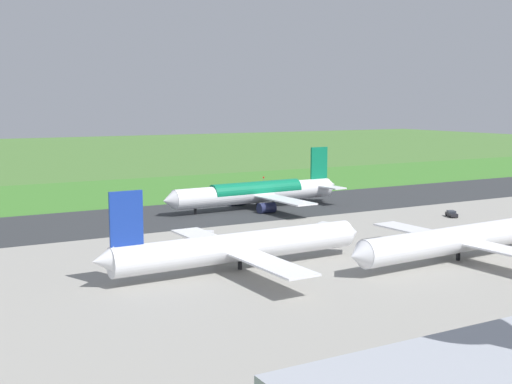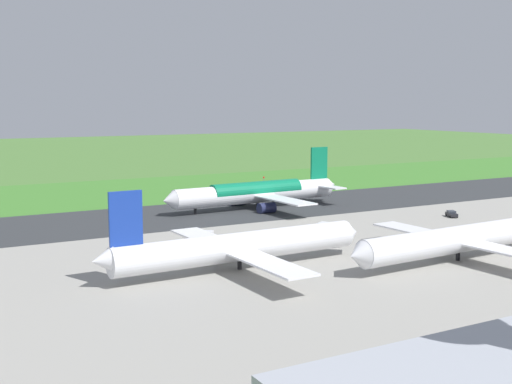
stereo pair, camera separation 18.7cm
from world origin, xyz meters
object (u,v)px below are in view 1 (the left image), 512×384
object	(u,v)px
service_truck_fuel	(200,237)
airliner_main	(257,192)
service_truck_baggage	(325,228)
airliner_parked_far	(238,246)
traffic_cone_orange	(242,184)
airliner_parked_mid	(460,238)
service_car_followme	(117,209)
no_stopping_sign	(264,180)
service_car_ops	(452,214)

from	to	relation	value
service_truck_fuel	airliner_main	bearing A→B (deg)	-133.64
service_truck_fuel	service_truck_baggage	bearing A→B (deg)	170.56
airliner_parked_far	traffic_cone_orange	distance (m)	115.96
service_truck_fuel	traffic_cone_orange	world-z (taller)	service_truck_fuel
airliner_parked_mid	airliner_parked_far	size ratio (longest dim) A/B	0.99
airliner_parked_far	service_car_followme	distance (m)	67.85
airliner_parked_mid	no_stopping_sign	world-z (taller)	airliner_parked_mid
airliner_parked_mid	service_car_followme	xyz separation A→B (m)	(38.11, -81.19, -3.18)
airliner_main	service_truck_baggage	size ratio (longest dim) A/B	8.78
airliner_parked_mid	service_car_ops	size ratio (longest dim) A/B	11.04
service_truck_baggage	no_stopping_sign	world-z (taller)	no_stopping_sign
no_stopping_sign	traffic_cone_orange	xyz separation A→B (m)	(7.64, -1.62, -1.30)
airliner_parked_mid	service_truck_fuel	size ratio (longest dim) A/B	8.43
no_stopping_sign	traffic_cone_orange	world-z (taller)	no_stopping_sign
airliner_main	service_truck_fuel	bearing A→B (deg)	46.36
airliner_main	service_car_followme	distance (m)	37.06
service_car_ops	no_stopping_sign	bearing A→B (deg)	-84.35
service_truck_fuel	airliner_parked_mid	bearing A→B (deg)	134.68
airliner_parked_mid	service_car_followme	size ratio (longest dim) A/B	11.34
no_stopping_sign	airliner_parked_far	bearing A→B (deg)	58.22
airliner_main	service_car_ops	distance (m)	50.31
airliner_parked_far	traffic_cone_orange	size ratio (longest dim) A/B	92.65
airliner_parked_far	service_truck_fuel	size ratio (longest dim) A/B	8.52
service_truck_baggage	traffic_cone_orange	world-z (taller)	service_truck_baggage
service_car_followme	no_stopping_sign	world-z (taller)	no_stopping_sign
service_car_followme	service_car_ops	world-z (taller)	same
service_car_followme	no_stopping_sign	xyz separation A→B (m)	(-62.52, -32.80, 0.73)
no_stopping_sign	traffic_cone_orange	size ratio (longest dim) A/B	4.82
no_stopping_sign	traffic_cone_orange	bearing A→B (deg)	-11.95
service_truck_baggage	service_car_followme	size ratio (longest dim) A/B	1.39
traffic_cone_orange	airliner_main	bearing A→B (deg)	66.72
service_car_ops	service_truck_baggage	bearing A→B (deg)	3.68
service_truck_fuel	service_car_ops	size ratio (longest dim) A/B	1.31
airliner_parked_far	service_truck_baggage	world-z (taller)	airliner_parked_far
airliner_parked_far	service_car_ops	world-z (taller)	airliner_parked_far
service_truck_fuel	traffic_cone_orange	xyz separation A→B (m)	(-51.88, -80.09, -1.13)
service_truck_fuel	service_car_ops	xyz separation A→B (m)	(-67.47, 1.97, -0.56)
service_truck_baggage	service_truck_fuel	world-z (taller)	same
service_truck_baggage	service_car_followme	bearing A→B (deg)	-58.84
airliner_parked_mid	traffic_cone_orange	xyz separation A→B (m)	(-16.77, -115.60, -3.75)
traffic_cone_orange	service_car_followme	bearing A→B (deg)	32.09
airliner_main	service_truck_fuel	distance (m)	46.07
airliner_parked_mid	service_truck_fuel	bearing A→B (deg)	-45.32
service_car_ops	traffic_cone_orange	distance (m)	83.53
airliner_parked_mid	airliner_main	bearing A→B (deg)	-87.19
airliner_main	airliner_parked_far	xyz separation A→B (m)	(34.53, 55.37, -0.29)
no_stopping_sign	service_car_followme	bearing A→B (deg)	27.68
traffic_cone_orange	service_car_ops	bearing A→B (deg)	100.76
service_car_ops	no_stopping_sign	world-z (taller)	no_stopping_sign
airliner_main	service_truck_fuel	size ratio (longest dim) A/B	9.04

